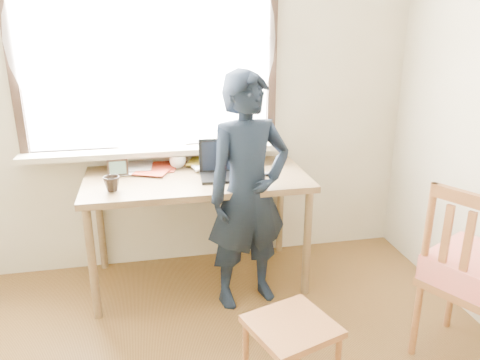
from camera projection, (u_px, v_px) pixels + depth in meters
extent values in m
cube|color=beige|center=(179.00, 96.00, 3.37)|extent=(3.50, 0.02, 2.60)
cube|color=white|center=(148.00, 54.00, 3.22)|extent=(1.70, 0.01, 1.30)
cube|color=black|center=(154.00, 150.00, 3.43)|extent=(1.82, 0.06, 0.06)
cube|color=black|center=(11.00, 56.00, 3.04)|extent=(0.06, 0.06, 1.30)
cube|color=black|center=(272.00, 52.00, 3.37)|extent=(0.06, 0.06, 1.30)
cube|color=beige|center=(154.00, 151.00, 3.36)|extent=(1.85, 0.20, 0.04)
cube|color=white|center=(147.00, 40.00, 3.12)|extent=(1.95, 0.02, 1.65)
cube|color=brown|center=(197.00, 179.00, 3.21)|extent=(1.51, 0.76, 0.04)
cylinder|color=brown|center=(92.00, 265.00, 2.91)|extent=(0.05, 0.05, 0.77)
cylinder|color=brown|center=(100.00, 222.00, 3.51)|extent=(0.05, 0.05, 0.77)
cylinder|color=brown|center=(307.00, 244.00, 3.18)|extent=(0.05, 0.05, 0.77)
cylinder|color=brown|center=(280.00, 208.00, 3.78)|extent=(0.05, 0.05, 0.77)
cube|color=black|center=(226.00, 177.00, 3.17)|extent=(0.36, 0.26, 0.02)
cube|color=black|center=(224.00, 155.00, 3.24)|extent=(0.35, 0.09, 0.23)
cube|color=black|center=(224.00, 155.00, 3.24)|extent=(0.31, 0.07, 0.19)
cube|color=black|center=(227.00, 177.00, 3.15)|extent=(0.31, 0.16, 0.00)
imported|color=white|center=(178.00, 161.00, 3.37)|extent=(0.14, 0.14, 0.09)
imported|color=black|center=(112.00, 184.00, 2.92)|extent=(0.14, 0.14, 0.09)
ellipsoid|color=black|center=(270.00, 174.00, 3.20)|extent=(0.08, 0.06, 0.03)
cube|color=gold|center=(164.00, 166.00, 3.40)|extent=(0.34, 0.31, 0.01)
cube|color=gold|center=(163.00, 166.00, 3.38)|extent=(0.25, 0.29, 0.02)
cube|color=#2D5493|center=(173.00, 173.00, 3.23)|extent=(0.36, 0.34, 0.01)
cube|color=white|center=(179.00, 165.00, 3.39)|extent=(0.30, 0.33, 0.01)
cube|color=#A6311E|center=(195.00, 167.00, 3.32)|extent=(0.29, 0.31, 0.02)
cube|color=white|center=(169.00, 167.00, 3.33)|extent=(0.29, 0.34, 0.00)
imported|color=white|center=(126.00, 167.00, 3.35)|extent=(0.20, 0.26, 0.02)
imported|color=white|center=(242.00, 160.00, 3.54)|extent=(0.23, 0.27, 0.02)
cube|color=black|center=(118.00, 169.00, 3.18)|extent=(0.14, 0.02, 0.11)
cube|color=#38652D|center=(118.00, 169.00, 3.18)|extent=(0.11, 0.01, 0.08)
cube|color=#A06334|center=(292.00, 326.00, 2.33)|extent=(0.49, 0.48, 0.04)
cylinder|color=#A06334|center=(246.00, 352.00, 2.45)|extent=(0.03, 0.03, 0.37)
cylinder|color=#A06334|center=(298.00, 332.00, 2.61)|extent=(0.03, 0.03, 0.37)
cube|color=#A06334|center=(477.00, 285.00, 2.53)|extent=(0.64, 0.65, 0.04)
cylinder|color=#A06334|center=(451.00, 295.00, 2.88)|extent=(0.04, 0.04, 0.45)
cylinder|color=#A06334|center=(416.00, 319.00, 2.64)|extent=(0.04, 0.04, 0.45)
cylinder|color=#A06334|center=(428.00, 232.00, 2.45)|extent=(0.04, 0.04, 0.55)
cube|color=#A06334|center=(475.00, 201.00, 2.22)|extent=(0.24, 0.41, 0.07)
cube|color=#A06334|center=(466.00, 253.00, 2.31)|extent=(0.04, 0.04, 0.44)
cube|color=#A06334|center=(445.00, 245.00, 2.39)|extent=(0.04, 0.04, 0.44)
cube|color=red|center=(480.00, 270.00, 2.49)|extent=(0.63, 0.63, 0.14)
imported|color=black|center=(248.00, 193.00, 2.99)|extent=(0.64, 0.49, 1.55)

